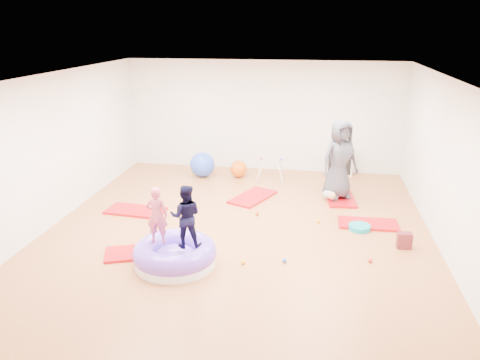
# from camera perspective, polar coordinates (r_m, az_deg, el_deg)

# --- Properties ---
(room) EXTENTS (7.01, 8.01, 2.81)m
(room) POSITION_cam_1_polar(r_m,az_deg,el_deg) (8.19, -0.34, 2.66)
(room) COLOR #A65D3F
(room) RESTS_ON ground
(gym_mat_front_left) EXTENTS (1.22, 0.89, 0.05)m
(gym_mat_front_left) POSITION_cam_1_polar(r_m,az_deg,el_deg) (8.05, -12.25, -8.61)
(gym_mat_front_left) COLOR #C20308
(gym_mat_front_left) RESTS_ON ground
(gym_mat_mid_left) EXTENTS (1.22, 0.70, 0.05)m
(gym_mat_mid_left) POSITION_cam_1_polar(r_m,az_deg,el_deg) (9.77, -12.61, -3.65)
(gym_mat_mid_left) COLOR #C20308
(gym_mat_mid_left) RESTS_ON ground
(gym_mat_center_back) EXTENTS (1.02, 1.32, 0.05)m
(gym_mat_center_back) POSITION_cam_1_polar(r_m,az_deg,el_deg) (10.27, 1.56, -2.09)
(gym_mat_center_back) COLOR #C20308
(gym_mat_center_back) RESTS_ON ground
(gym_mat_right) EXTENTS (1.12, 0.57, 0.05)m
(gym_mat_right) POSITION_cam_1_polar(r_m,az_deg,el_deg) (9.26, 15.34, -5.17)
(gym_mat_right) COLOR #C20308
(gym_mat_right) RESTS_ON ground
(gym_mat_rear_right) EXTENTS (0.70, 1.23, 0.05)m
(gym_mat_rear_right) POSITION_cam_1_polar(r_m,az_deg,el_deg) (10.47, 12.08, -2.10)
(gym_mat_rear_right) COLOR #C20308
(gym_mat_rear_right) RESTS_ON ground
(inflatable_cushion) EXTENTS (1.33, 1.33, 0.42)m
(inflatable_cushion) POSITION_cam_1_polar(r_m,az_deg,el_deg) (7.57, -7.93, -9.00)
(inflatable_cushion) COLOR white
(inflatable_cushion) RESTS_ON ground
(child_pink) EXTENTS (0.35, 0.25, 0.93)m
(child_pink) POSITION_cam_1_polar(r_m,az_deg,el_deg) (7.41, -10.13, -3.88)
(child_pink) COLOR #CA4F67
(child_pink) RESTS_ON inflatable_cushion
(child_navy) EXTENTS (0.54, 0.44, 1.01)m
(child_navy) POSITION_cam_1_polar(r_m,az_deg,el_deg) (7.21, -6.65, -4.04)
(child_navy) COLOR black
(child_navy) RESTS_ON inflatable_cushion
(adult_caregiver) EXTENTS (0.99, 0.89, 1.70)m
(adult_caregiver) POSITION_cam_1_polar(r_m,az_deg,el_deg) (10.17, 12.05, 2.48)
(adult_caregiver) COLOR #3E3E49
(adult_caregiver) RESTS_ON gym_mat_rear_right
(infant) EXTENTS (0.37, 0.38, 0.22)m
(infant) POSITION_cam_1_polar(r_m,az_deg,el_deg) (10.23, 11.09, -1.72)
(infant) COLOR #9CCCDB
(infant) RESTS_ON gym_mat_rear_right
(ball_pit_balls) EXTENTS (4.27, 2.45, 0.07)m
(ball_pit_balls) POSITION_cam_1_polar(r_m,az_deg,el_deg) (8.40, 1.23, -6.86)
(ball_pit_balls) COLOR #198739
(ball_pit_balls) RESTS_ON ground
(exercise_ball_blue) EXTENTS (0.62, 0.62, 0.62)m
(exercise_ball_blue) POSITION_cam_1_polar(r_m,az_deg,el_deg) (11.68, -4.61, 1.89)
(exercise_ball_blue) COLOR blue
(exercise_ball_blue) RESTS_ON ground
(exercise_ball_orange) EXTENTS (0.42, 0.42, 0.42)m
(exercise_ball_orange) POSITION_cam_1_polar(r_m,az_deg,el_deg) (11.63, -0.16, 1.36)
(exercise_ball_orange) COLOR #D65B0D
(exercise_ball_orange) RESTS_ON ground
(infant_play_gym) EXTENTS (0.66, 0.62, 0.50)m
(infant_play_gym) POSITION_cam_1_polar(r_m,az_deg,el_deg) (11.53, 3.80, 1.83)
(infant_play_gym) COLOR silver
(infant_play_gym) RESTS_ON ground
(cube_shelf) EXTENTS (0.65, 0.32, 0.65)m
(cube_shelf) POSITION_cam_1_polar(r_m,az_deg,el_deg) (12.04, 12.02, 2.12)
(cube_shelf) COLOR silver
(cube_shelf) RESTS_ON ground
(balance_disc) EXTENTS (0.40, 0.40, 0.09)m
(balance_disc) POSITION_cam_1_polar(r_m,az_deg,el_deg) (9.01, 14.36, -5.61)
(balance_disc) COLOR #0F90A2
(balance_disc) RESTS_ON ground
(backpack) EXTENTS (0.25, 0.16, 0.28)m
(backpack) POSITION_cam_1_polar(r_m,az_deg,el_deg) (8.48, 19.40, -6.98)
(backpack) COLOR maroon
(backpack) RESTS_ON ground
(yellow_toy) EXTENTS (0.21, 0.21, 0.03)m
(yellow_toy) POSITION_cam_1_polar(r_m,az_deg,el_deg) (8.23, -9.97, -7.87)
(yellow_toy) COLOR #EEA710
(yellow_toy) RESTS_ON ground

